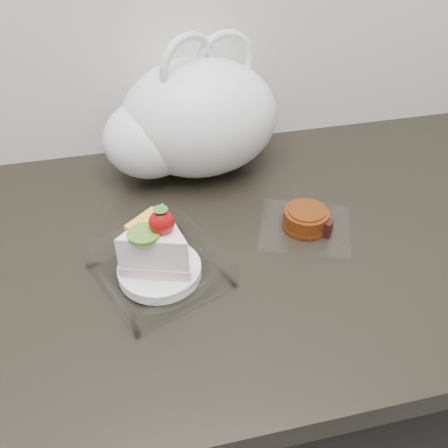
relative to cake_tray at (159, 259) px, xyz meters
name	(u,v)px	position (x,y,z in m)	size (l,w,h in m)	color
counter	(174,409)	(0.00, 0.06, -0.48)	(2.04, 0.64, 0.90)	black
cake_tray	(159,259)	(0.00, 0.00, 0.00)	(0.21, 0.21, 0.13)	white
mooncake_wrap	(306,221)	(0.24, 0.06, -0.02)	(0.18, 0.18, 0.03)	white
plastic_bag	(190,121)	(0.10, 0.27, 0.07)	(0.36, 0.30, 0.26)	white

